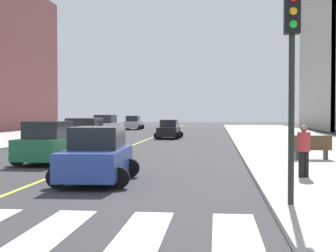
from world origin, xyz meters
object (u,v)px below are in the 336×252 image
object	(u,v)px
car_green_second	(50,144)
car_black_nearest	(169,130)
traffic_light_near_corner	(292,55)
car_silver_third	(133,123)
pedestrian_waiting_east	(304,149)
car_blue_fifth	(97,156)
park_bench	(311,148)
car_white_fourth	(106,126)
car_yellow_sixth	(86,136)

from	to	relation	value
car_green_second	car_black_nearest	bearing A→B (deg)	83.12
traffic_light_near_corner	car_silver_third	bearing A→B (deg)	-76.07
pedestrian_waiting_east	car_silver_third	bearing A→B (deg)	-102.83
car_blue_fifth	park_bench	world-z (taller)	car_blue_fifth
car_green_second	traffic_light_near_corner	bearing A→B (deg)	-43.82
car_white_fourth	car_yellow_sixth	bearing A→B (deg)	-78.04
car_white_fourth	pedestrian_waiting_east	xyz separation A→B (m)	(14.18, -31.45, 0.13)
car_green_second	car_blue_fifth	bearing A→B (deg)	-54.93
car_yellow_sixth	traffic_light_near_corner	size ratio (longest dim) A/B	0.90
car_blue_fifth	traffic_light_near_corner	bearing A→B (deg)	141.95
car_yellow_sixth	pedestrian_waiting_east	distance (m)	15.31
car_black_nearest	park_bench	distance (m)	21.48
car_silver_third	car_yellow_sixth	distance (m)	36.85
park_bench	car_silver_third	bearing A→B (deg)	17.26
car_black_nearest	traffic_light_near_corner	bearing A→B (deg)	102.81
car_green_second	car_silver_third	size ratio (longest dim) A/B	1.03
car_blue_fifth	traffic_light_near_corner	xyz separation A→B (m)	(5.73, -4.09, 2.80)
car_silver_third	pedestrian_waiting_east	size ratio (longest dim) A/B	2.44
car_black_nearest	car_green_second	distance (m)	21.41
car_silver_third	car_blue_fifth	bearing A→B (deg)	-81.16
traffic_light_near_corner	pedestrian_waiting_east	size ratio (longest dim) A/B	2.87
car_blue_fifth	car_yellow_sixth	distance (m)	12.43
car_white_fourth	car_yellow_sixth	xyz separation A→B (m)	(3.57, -20.41, -0.04)
car_black_nearest	car_silver_third	xyz separation A→B (m)	(-7.08, 21.79, 0.10)
car_green_second	car_blue_fifth	size ratio (longest dim) A/B	1.04
car_white_fourth	traffic_light_near_corner	distance (m)	38.71
car_black_nearest	car_blue_fifth	bearing A→B (deg)	92.36
car_white_fourth	park_bench	world-z (taller)	car_white_fourth
car_white_fourth	car_blue_fifth	distance (m)	33.09
car_black_nearest	park_bench	xyz separation A→B (m)	(8.61, -19.68, -0.10)
car_black_nearest	pedestrian_waiting_east	world-z (taller)	pedestrian_waiting_east
park_bench	car_yellow_sixth	bearing A→B (deg)	64.86
car_black_nearest	car_yellow_sixth	world-z (taller)	car_yellow_sixth
traffic_light_near_corner	park_bench	xyz separation A→B (m)	(2.63, 11.15, -2.97)
car_silver_third	car_yellow_sixth	bearing A→B (deg)	-84.11
car_white_fourth	car_silver_third	bearing A→B (deg)	92.22
traffic_light_near_corner	car_blue_fifth	bearing A→B (deg)	-35.50
car_yellow_sixth	car_black_nearest	bearing A→B (deg)	75.84
car_yellow_sixth	car_white_fourth	bearing A→B (deg)	98.87
car_silver_third	car_yellow_sixth	xyz separation A→B (m)	(3.62, -36.67, 0.05)
car_yellow_sixth	park_bench	bearing A→B (deg)	-22.73
car_yellow_sixth	traffic_light_near_corner	xyz separation A→B (m)	(9.44, -15.95, 2.73)
car_silver_third	traffic_light_near_corner	world-z (taller)	traffic_light_near_corner
car_white_fourth	traffic_light_near_corner	xyz separation A→B (m)	(13.01, -36.36, 2.68)
car_silver_third	traffic_light_near_corner	distance (m)	54.29
car_white_fourth	car_blue_fifth	world-z (taller)	car_white_fourth
car_green_second	car_white_fourth	bearing A→B (deg)	100.01
car_silver_third	traffic_light_near_corner	size ratio (longest dim) A/B	0.85
car_silver_third	car_black_nearest	bearing A→B (deg)	-71.74
car_blue_fifth	pedestrian_waiting_east	xyz separation A→B (m)	(6.90, 0.82, 0.25)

